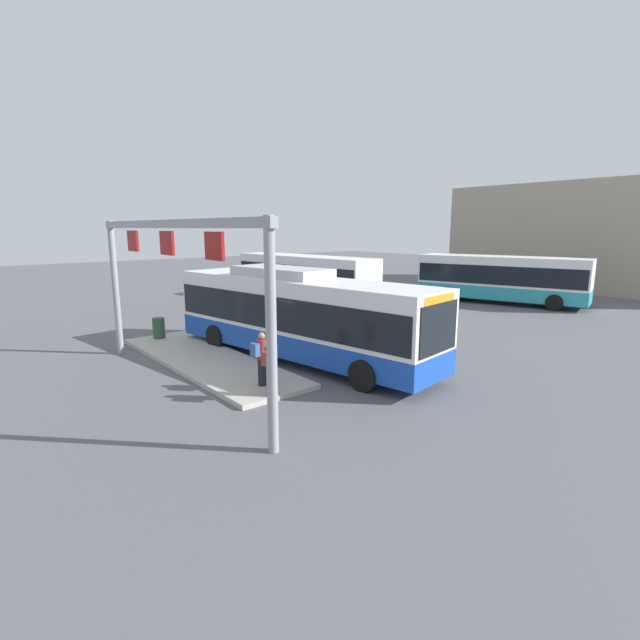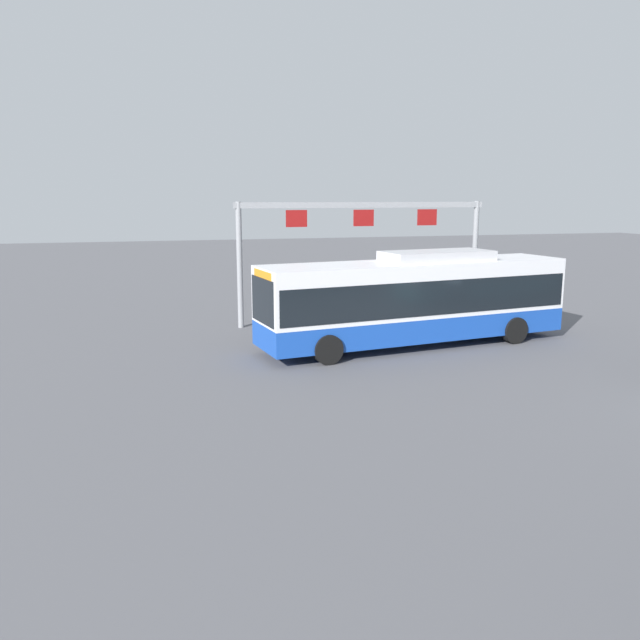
{
  "view_description": "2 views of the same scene",
  "coord_description": "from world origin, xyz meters",
  "px_view_note": "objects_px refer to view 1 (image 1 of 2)",
  "views": [
    {
      "loc": [
        13.78,
        -10.4,
        4.94
      ],
      "look_at": [
        1.89,
        -0.48,
        1.87
      ],
      "focal_mm": 26.17,
      "sensor_mm": 36.0,
      "label": 1
    },
    {
      "loc": [
        9.47,
        21.18,
        5.42
      ],
      "look_at": [
        3.59,
        -0.04,
        1.13
      ],
      "focal_mm": 35.83,
      "sensor_mm": 36.0,
      "label": 2
    }
  ],
  "objects_px": {
    "bus_background_left": "(501,276)",
    "person_waiting_near": "(261,358)",
    "bus_background_right": "(305,275)",
    "person_boarding": "(270,366)",
    "trash_bin": "(159,328)",
    "bus_main": "(298,312)"
  },
  "relations": [
    {
      "from": "trash_bin",
      "to": "bus_background_left",
      "type": "bearing_deg",
      "value": 79.47
    },
    {
      "from": "bus_background_right",
      "to": "person_boarding",
      "type": "distance_m",
      "value": 18.72
    },
    {
      "from": "bus_background_left",
      "to": "trash_bin",
      "type": "bearing_deg",
      "value": -115.85
    },
    {
      "from": "person_waiting_near",
      "to": "trash_bin",
      "type": "relative_size",
      "value": 1.86
    },
    {
      "from": "bus_background_left",
      "to": "person_waiting_near",
      "type": "distance_m",
      "value": 21.89
    },
    {
      "from": "bus_background_right",
      "to": "person_boarding",
      "type": "relative_size",
      "value": 6.86
    },
    {
      "from": "bus_main",
      "to": "trash_bin",
      "type": "height_order",
      "value": "bus_main"
    },
    {
      "from": "bus_main",
      "to": "person_boarding",
      "type": "height_order",
      "value": "bus_main"
    },
    {
      "from": "bus_main",
      "to": "person_boarding",
      "type": "xyz_separation_m",
      "value": [
        3.05,
        -3.29,
        -0.76
      ]
    },
    {
      "from": "bus_background_left",
      "to": "person_boarding",
      "type": "xyz_separation_m",
      "value": [
        5.2,
        -21.76,
        -0.73
      ]
    },
    {
      "from": "bus_main",
      "to": "person_boarding",
      "type": "distance_m",
      "value": 4.55
    },
    {
      "from": "person_waiting_near",
      "to": "trash_bin",
      "type": "xyz_separation_m",
      "value": [
        -8.24,
        -0.03,
        -0.44
      ]
    },
    {
      "from": "bus_background_right",
      "to": "person_boarding",
      "type": "bearing_deg",
      "value": 134.21
    },
    {
      "from": "bus_main",
      "to": "person_waiting_near",
      "type": "height_order",
      "value": "bus_main"
    },
    {
      "from": "bus_background_left",
      "to": "bus_background_right",
      "type": "xyz_separation_m",
      "value": [
        -8.92,
        -9.49,
        0.0
      ]
    },
    {
      "from": "person_waiting_near",
      "to": "trash_bin",
      "type": "height_order",
      "value": "person_waiting_near"
    },
    {
      "from": "bus_background_left",
      "to": "trash_bin",
      "type": "relative_size",
      "value": 12.08
    },
    {
      "from": "bus_background_left",
      "to": "person_boarding",
      "type": "distance_m",
      "value": 22.39
    },
    {
      "from": "bus_main",
      "to": "trash_bin",
      "type": "relative_size",
      "value": 13.21
    },
    {
      "from": "bus_background_right",
      "to": "bus_main",
      "type": "bearing_deg",
      "value": 136.15
    },
    {
      "from": "person_boarding",
      "to": "trash_bin",
      "type": "height_order",
      "value": "person_boarding"
    },
    {
      "from": "trash_bin",
      "to": "person_waiting_near",
      "type": "bearing_deg",
      "value": 0.22
    }
  ]
}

